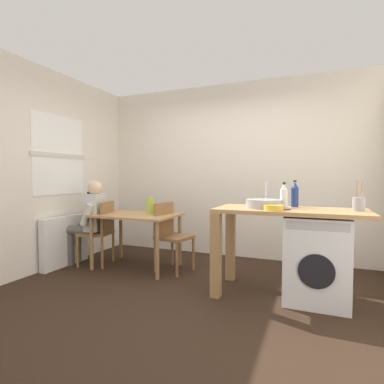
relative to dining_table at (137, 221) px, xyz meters
The scene contains 18 objects.
ground_plane 1.36m from the dining_table, 30.37° to the right, with size 5.46×5.46×0.00m, color black.
wall_back 1.70m from the dining_table, 47.75° to the left, with size 4.60×0.10×2.70m, color silver.
wall_window_side 1.45m from the dining_table, 151.48° to the right, with size 0.12×3.80×2.70m.
radiator 1.07m from the dining_table, 162.60° to the right, with size 0.10×0.80×0.70m, color white.
dining_table is the anchor object (origin of this frame).
chair_person_seat 0.57m from the dining_table, behind, with size 0.48×0.48×0.90m.
chair_opposite 0.50m from the dining_table, ahead, with size 0.48×0.48×0.90m.
seated_person 0.71m from the dining_table, behind, with size 0.54×0.54×1.20m.
kitchen_counter 1.84m from the dining_table, ahead, with size 1.50×0.68×0.92m.
washing_machine 2.31m from the dining_table, ahead, with size 0.60×0.61×0.86m.
sink_basin 1.81m from the dining_table, ahead, with size 0.38×0.38×0.09m, color #9EA0A5.
tap 1.81m from the dining_table, ahead, with size 0.02×0.02×0.28m, color #B2B2B7.
bottle_tall_green 2.01m from the dining_table, ahead, with size 0.08×0.08×0.27m.
bottle_squat_brown 2.10m from the dining_table, ahead, with size 0.08×0.08×0.29m.
mixing_bowl 1.97m from the dining_table, 14.35° to the right, with size 0.19×0.19×0.05m.
utensil_crock 2.69m from the dining_table, ahead, with size 0.11×0.11×0.30m.
vase 0.28m from the dining_table, 33.69° to the left, with size 0.09×0.09×0.23m, color #A8C63D.
scissors 2.03m from the dining_table, 10.98° to the right, with size 0.15×0.06×0.01m.
Camera 1 is at (1.23, -2.91, 1.24)m, focal length 28.24 mm.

